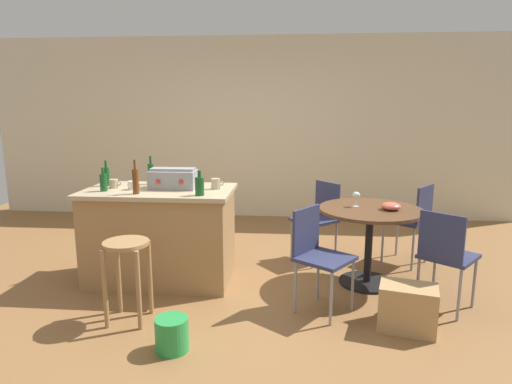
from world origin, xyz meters
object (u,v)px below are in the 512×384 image
Objects in this scene: wine_glass at (356,196)px; cup_2 at (114,184)px; kitchen_island at (161,235)px; bottle_4 at (136,181)px; wooden_stool at (127,262)px; folding_chair_far at (319,215)px; cup_1 at (132,185)px; folding_chair_left at (318,251)px; dining_table at (370,226)px; cardboard_box at (408,308)px; bottle_1 at (103,182)px; plastic_bucket at (172,334)px; serving_bowl at (391,206)px; folding_chair_right at (445,253)px; folding_chair_near at (413,217)px; bottle_2 at (200,186)px; cup_0 at (216,184)px; bottle_3 at (107,176)px; toolbox at (173,179)px.

cup_2 is at bearing -177.10° from wine_glass.
kitchen_island is 0.64m from bottle_4.
folding_chair_far is (1.57, 1.55, 0.03)m from wooden_stool.
bottle_4 is at bearing -61.30° from cup_1.
dining_table is at bearing 48.99° from folding_chair_left.
cardboard_box is (2.30, -0.56, -0.85)m from bottle_4.
folding_chair_left is 2.06m from bottle_1.
cup_1 is 0.48× the size of plastic_bucket.
folding_chair_left is 4.79× the size of serving_bowl.
folding_chair_far reaches higher than folding_chair_right.
folding_chair_far is 0.73m from wine_glass.
folding_chair_near is 3.95× the size of bottle_2.
folding_chair_left is at bearing -14.06° from bottle_2.
cardboard_box is (2.17, 0.04, -0.31)m from wooden_stool.
wooden_stool is 2.13× the size of bottle_4.
bottle_4 is at bearing -156.43° from cup_0.
cup_2 is (0.03, 0.16, -0.04)m from bottle_1.
kitchen_island is 0.80m from bottle_3.
cup_2 is at bearing 140.52° from bottle_4.
bottle_3 is 2.07× the size of cup_0.
kitchen_island reaches higher than folding_chair_near.
bottle_2 is at bearing -156.65° from folding_chair_near.
wooden_stool is 2.21m from folding_chair_far.
plastic_bucket is (-0.00, -0.99, -0.88)m from bottle_2.
bottle_2 is (0.45, -0.26, 0.54)m from kitchen_island.
bottle_1 is 1.22× the size of serving_bowl.
wooden_stool is at bearing -98.78° from toolbox.
toolbox is 1.74× the size of bottle_3.
cardboard_box is (0.60, -1.51, -0.34)m from folding_chair_far.
wooden_stool is 2.61× the size of bottle_3.
cup_0 is at bearing 58.68° from wooden_stool.
toolbox is at bearing 136.68° from bottle_2.
toolbox is 3.79× the size of cup_1.
bottle_4 reaches higher than cup_1.
folding_chair_right is 2.78× the size of bottle_4.
bottle_4 is at bearing -118.52° from kitchen_island.
wine_glass is (2.44, 0.01, -0.16)m from bottle_3.
bottle_2 reaches higher than cup_1.
folding_chair_left is 1.97× the size of toolbox.
wine_glass is at bearing 44.18° from plastic_bucket.
bottle_3 reaches higher than kitchen_island.
wine_glass is (2.01, 0.38, -0.18)m from bottle_4.
wine_glass is at bearing 4.78° from cup_1.
kitchen_island is 1.37m from plastic_bucket.
cardboard_box is at bearing 14.55° from plastic_bucket.
cup_1 reaches higher than folding_chair_left.
bottle_4 is at bearing 101.59° from wooden_stool.
kitchen_island is 1.62× the size of folding_chair_far.
folding_chair_right is 3.57× the size of plastic_bucket.
wine_glass is at bearing 138.37° from folding_chair_right.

